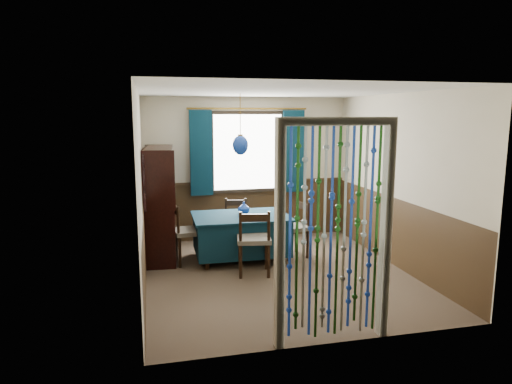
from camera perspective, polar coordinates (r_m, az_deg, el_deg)
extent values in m
plane|color=brown|center=(6.48, 2.69, -10.20)|extent=(4.00, 4.00, 0.00)
plane|color=silver|center=(6.10, 2.88, 12.47)|extent=(4.00, 4.00, 0.00)
plane|color=beige|center=(8.09, -1.13, 2.92)|extent=(3.60, 0.00, 3.60)
plane|color=beige|center=(4.31, 10.13, -3.22)|extent=(3.60, 0.00, 3.60)
plane|color=beige|center=(5.93, -14.18, 0.15)|extent=(0.00, 4.00, 4.00)
plane|color=beige|center=(6.88, 17.35, 1.29)|extent=(0.00, 4.00, 4.00)
plane|color=#3D2A17|center=(8.20, -1.09, -2.30)|extent=(3.60, 0.00, 3.60)
plane|color=#3D2A17|center=(4.55, 9.77, -12.42)|extent=(3.60, 0.00, 3.60)
plane|color=#3D2A17|center=(6.10, -13.74, -6.81)|extent=(0.00, 4.00, 4.00)
plane|color=#3D2A17|center=(7.02, 16.94, -4.78)|extent=(0.00, 4.00, 4.00)
cube|color=black|center=(8.01, -1.06, 5.02)|extent=(1.32, 0.12, 1.42)
cube|color=#0A2635|center=(6.99, -1.90, -5.34)|extent=(1.40, 0.96, 0.54)
cube|color=#0A2635|center=(6.92, -1.91, -3.05)|extent=(1.46, 1.02, 0.03)
cylinder|color=black|center=(6.68, -6.13, -8.98)|extent=(0.07, 0.07, 0.14)
cylinder|color=black|center=(6.89, 3.29, -8.37)|extent=(0.07, 0.07, 0.14)
cylinder|color=black|center=(7.33, -6.73, -7.30)|extent=(0.07, 0.07, 0.14)
cylinder|color=black|center=(7.51, 1.87, -6.80)|extent=(0.07, 0.07, 0.14)
cylinder|color=black|center=(6.23, -1.93, -8.72)|extent=(0.05, 0.05, 0.47)
cylinder|color=black|center=(6.25, 1.58, -8.65)|extent=(0.05, 0.05, 0.47)
cylinder|color=black|center=(6.57, -2.02, -7.73)|extent=(0.05, 0.05, 0.47)
cylinder|color=black|center=(6.59, 1.30, -7.68)|extent=(0.05, 0.05, 0.47)
cube|color=#5B5549|center=(6.33, -0.27, -5.90)|extent=(0.53, 0.51, 0.06)
cube|color=black|center=(6.07, -0.17, -3.24)|extent=(0.40, 0.11, 0.10)
cylinder|color=black|center=(6.09, -1.95, -4.60)|extent=(0.04, 0.04, 0.46)
cylinder|color=black|center=(6.11, 1.61, -4.55)|extent=(0.04, 0.04, 0.46)
cylinder|color=black|center=(7.73, -1.31, -5.27)|extent=(0.04, 0.04, 0.41)
cylinder|color=black|center=(7.73, -3.73, -5.30)|extent=(0.04, 0.04, 0.41)
cylinder|color=black|center=(7.43, -1.22, -5.88)|extent=(0.04, 0.04, 0.41)
cylinder|color=black|center=(7.43, -3.75, -5.91)|extent=(0.04, 0.04, 0.41)
cube|color=#5B5549|center=(7.52, -2.51, -3.86)|extent=(0.47, 0.45, 0.06)
cube|color=black|center=(7.62, -2.55, -1.34)|extent=(0.35, 0.10, 0.09)
cylinder|color=black|center=(7.65, -1.32, -2.28)|extent=(0.04, 0.04, 0.41)
cylinder|color=black|center=(7.64, -3.76, -2.30)|extent=(0.04, 0.04, 0.41)
cylinder|color=black|center=(7.09, -9.93, -6.62)|extent=(0.04, 0.04, 0.46)
cylinder|color=black|center=(6.75, -9.50, -7.47)|extent=(0.04, 0.04, 0.46)
cylinder|color=black|center=(7.14, -7.17, -6.43)|extent=(0.04, 0.04, 0.46)
cylinder|color=black|center=(6.80, -6.60, -7.26)|extent=(0.04, 0.04, 0.46)
cube|color=#5B5549|center=(6.87, -8.35, -4.87)|extent=(0.46, 0.48, 0.06)
cube|color=black|center=(6.77, -9.95, -2.23)|extent=(0.07, 0.39, 0.10)
cylinder|color=black|center=(6.98, -10.12, -3.07)|extent=(0.04, 0.04, 0.45)
cylinder|color=black|center=(6.63, -9.70, -3.74)|extent=(0.04, 0.04, 0.45)
cylinder|color=black|center=(7.13, 6.46, -6.51)|extent=(0.04, 0.04, 0.44)
cylinder|color=black|center=(7.42, 5.04, -5.84)|extent=(0.04, 0.04, 0.44)
cylinder|color=black|center=(6.97, 4.12, -6.86)|extent=(0.04, 0.04, 0.44)
cylinder|color=black|center=(7.26, 2.76, -6.15)|extent=(0.04, 0.04, 0.44)
cube|color=#5B5549|center=(7.13, 4.62, -4.40)|extent=(0.49, 0.51, 0.06)
cube|color=black|center=(7.14, 5.88, -1.73)|extent=(0.11, 0.37, 0.10)
cylinder|color=black|center=(7.03, 6.60, -3.09)|extent=(0.04, 0.04, 0.43)
cylinder|color=black|center=(7.32, 5.16, -2.54)|extent=(0.04, 0.04, 0.43)
cube|color=black|center=(7.28, -11.76, -4.64)|extent=(0.54, 1.34, 0.86)
cube|color=black|center=(6.50, -11.86, 1.34)|extent=(0.41, 0.08, 0.86)
cube|color=black|center=(7.73, -12.11, 2.64)|extent=(0.41, 0.08, 0.86)
cube|color=black|center=(7.07, -12.11, 5.32)|extent=(0.49, 1.33, 0.04)
cube|color=black|center=(7.11, -13.66, 1.99)|extent=(0.12, 1.29, 0.86)
cube|color=black|center=(7.13, -11.72, 1.06)|extent=(0.44, 1.25, 0.02)
cube|color=black|center=(7.10, -11.80, 3.31)|extent=(0.44, 1.25, 0.02)
cylinder|color=olive|center=(6.75, -1.98, 9.04)|extent=(0.01, 0.01, 0.75)
ellipsoid|color=navy|center=(6.77, -1.96, 5.87)|extent=(0.23, 0.23, 0.29)
cylinder|color=olive|center=(6.76, -1.97, 7.10)|extent=(0.07, 0.07, 0.03)
imported|color=navy|center=(7.01, -1.53, -2.04)|extent=(0.17, 0.17, 0.17)
imported|color=beige|center=(6.90, -11.51, 1.08)|extent=(0.20, 0.20, 0.05)
imported|color=beige|center=(7.45, -11.58, -0.26)|extent=(0.21, 0.21, 0.17)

